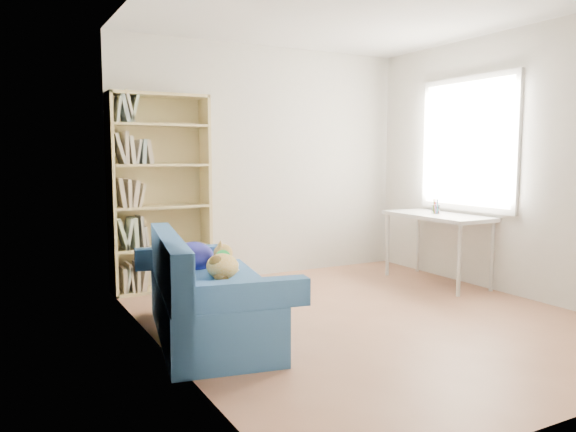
# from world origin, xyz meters

# --- Properties ---
(ground) EXTENTS (4.00, 4.00, 0.00)m
(ground) POSITION_xyz_m (0.00, 0.00, 0.00)
(ground) COLOR #945E42
(ground) RESTS_ON ground
(room_shell) EXTENTS (3.54, 4.04, 2.62)m
(room_shell) POSITION_xyz_m (0.10, 0.03, 1.64)
(room_shell) COLOR silver
(room_shell) RESTS_ON ground
(sofa) EXTENTS (1.06, 1.76, 0.80)m
(sofa) POSITION_xyz_m (-1.38, 0.20, 0.31)
(sofa) COLOR #255087
(sofa) RESTS_ON ground
(bookshelf) EXTENTS (1.00, 0.31, 1.99)m
(bookshelf) POSITION_xyz_m (-1.25, 1.83, 0.92)
(bookshelf) COLOR tan
(bookshelf) RESTS_ON ground
(desk) EXTENTS (0.55, 1.21, 0.75)m
(desk) POSITION_xyz_m (1.45, 0.73, 0.68)
(desk) COLOR silver
(desk) RESTS_ON ground
(pen_cup) EXTENTS (0.09, 0.09, 0.17)m
(pen_cup) POSITION_xyz_m (1.47, 0.79, 0.81)
(pen_cup) COLOR white
(pen_cup) RESTS_ON desk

